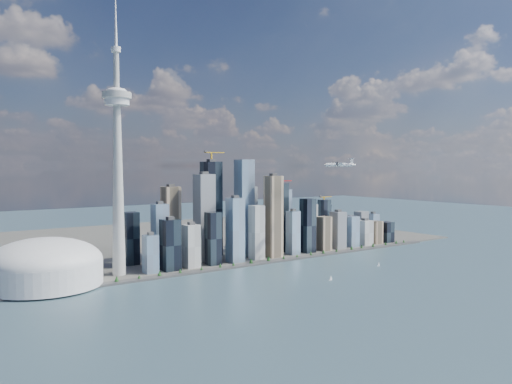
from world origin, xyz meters
TOP-DOWN VIEW (x-y plane):
  - ground at (0.00, 0.00)m, footprint 4000.00×4000.00m
  - seawall at (0.00, 250.00)m, footprint 1100.00×22.00m
  - land at (0.00, 700.00)m, footprint 1400.00×900.00m
  - shoreline_trees at (0.00, 250.00)m, footprint 960.53×7.20m
  - skyscraper_cluster at (59.62, 336.82)m, footprint 736.00×142.00m
  - needle_tower at (-300.00, 310.00)m, footprint 56.00×56.00m
  - dome_stadium at (-440.00, 300.00)m, footprint 200.00×200.00m
  - airplane at (158.76, 164.74)m, footprint 74.15×66.48m
  - sailboat_west at (17.99, 43.25)m, footprint 7.70×2.83m
  - sailboat_east at (198.33, 82.91)m, footprint 7.01×2.54m

SIDE VIEW (x-z plane):
  - ground at x=0.00m, z-range 0.00..0.00m
  - land at x=0.00m, z-range 0.00..3.00m
  - seawall at x=0.00m, z-range 0.00..4.00m
  - sailboat_east at x=198.33m, z-range -1.73..7.94m
  - sailboat_west at x=17.99m, z-range -1.90..8.72m
  - shoreline_trees at x=0.00m, z-range 4.38..13.18m
  - dome_stadium at x=-440.00m, z-range -3.56..82.44m
  - skyscraper_cluster at x=59.62m, z-range -47.82..203.50m
  - airplane at x=158.76m, z-range 212.34..231.19m
  - needle_tower at x=-300.00m, z-range -39.41..511.09m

